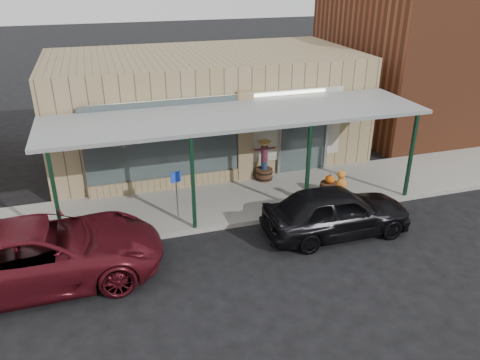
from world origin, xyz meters
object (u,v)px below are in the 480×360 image
object	(u,v)px
barrel_pumpkin	(329,187)
handicap_sign	(177,189)
parked_sedan	(337,211)
barrel_scarecrow	(264,166)
car_maroon	(42,253)

from	to	relation	value
barrel_pumpkin	handicap_sign	bearing A→B (deg)	-177.41
parked_sedan	barrel_pumpkin	bearing A→B (deg)	-22.03
barrel_scarecrow	car_maroon	world-z (taller)	barrel_scarecrow
barrel_scarecrow	car_maroon	distance (m)	8.21
handicap_sign	parked_sedan	bearing A→B (deg)	-39.18
barrel_scarecrow	handicap_sign	world-z (taller)	handicap_sign
barrel_scarecrow	parked_sedan	distance (m)	4.05
barrel_pumpkin	car_maroon	bearing A→B (deg)	-167.09
handicap_sign	car_maroon	distance (m)	4.13
handicap_sign	parked_sedan	xyz separation A→B (m)	(4.37, -1.90, -0.45)
car_maroon	handicap_sign	bearing A→B (deg)	-64.89
barrel_pumpkin	car_maroon	size ratio (longest dim) A/B	0.13
barrel_pumpkin	handicap_sign	size ratio (longest dim) A/B	0.46
barrel_scarecrow	car_maroon	bearing A→B (deg)	-140.17
barrel_scarecrow	barrel_pumpkin	bearing A→B (deg)	-35.31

